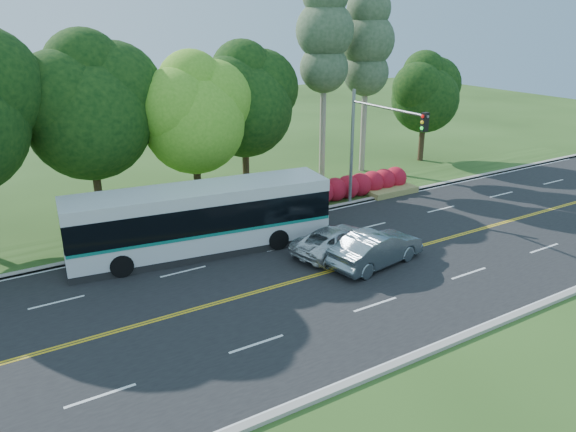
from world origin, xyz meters
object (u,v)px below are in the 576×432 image
traffic_signal (373,135)px  transit_bus (200,220)px  sedan (376,248)px  suv (336,240)px

traffic_signal → transit_bus: traffic_signal is taller
sedan → suv: bearing=12.1°
sedan → suv: 2.21m
transit_bus → traffic_signal: bearing=8.8°
transit_bus → sedan: 8.56m
sedan → transit_bus: bearing=38.8°
transit_bus → sedan: size_ratio=2.60×
traffic_signal → transit_bus: size_ratio=0.54×
traffic_signal → transit_bus: 11.24m
sedan → traffic_signal: bearing=-46.5°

